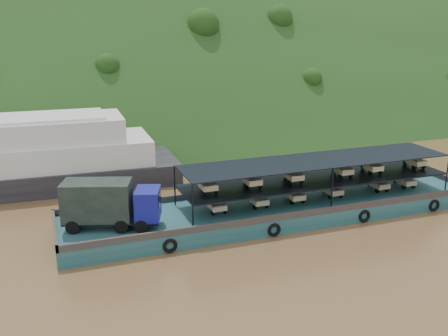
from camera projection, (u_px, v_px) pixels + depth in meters
name	position (u px, v px, depth m)	size (l,w,h in m)	color
ground	(258.00, 211.00, 42.50)	(160.00, 160.00, 0.00)	brown
hillside	(161.00, 129.00, 74.91)	(140.00, 28.00, 28.00)	#1A3513
cargo_barge	(264.00, 206.00, 40.47)	(35.00, 7.18, 4.68)	#16454E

